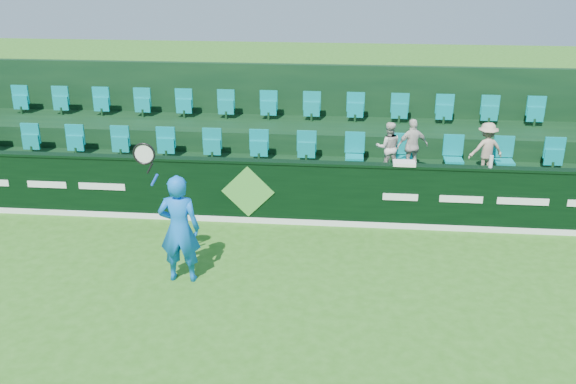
# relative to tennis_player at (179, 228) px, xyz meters

# --- Properties ---
(ground) EXTENTS (60.00, 60.00, 0.00)m
(ground) POSITION_rel_tennis_player_xyz_m (0.78, -1.40, -0.97)
(ground) COLOR #2B6718
(ground) RESTS_ON ground
(sponsor_hoarding) EXTENTS (16.00, 0.25, 1.35)m
(sponsor_hoarding) POSITION_rel_tennis_player_xyz_m (0.78, 2.60, -0.30)
(sponsor_hoarding) COLOR black
(sponsor_hoarding) RESTS_ON ground
(stand_tier_front) EXTENTS (16.00, 2.00, 0.80)m
(stand_tier_front) POSITION_rel_tennis_player_xyz_m (0.78, 3.70, -0.57)
(stand_tier_front) COLOR black
(stand_tier_front) RESTS_ON ground
(stand_tier_back) EXTENTS (16.00, 1.80, 1.30)m
(stand_tier_back) POSITION_rel_tennis_player_xyz_m (0.78, 5.60, -0.32)
(stand_tier_back) COLOR black
(stand_tier_back) RESTS_ON ground
(stand_rear) EXTENTS (16.00, 4.10, 2.60)m
(stand_rear) POSITION_rel_tennis_player_xyz_m (0.78, 6.04, 0.24)
(stand_rear) COLOR black
(stand_rear) RESTS_ON ground
(seat_row_front) EXTENTS (13.50, 0.50, 0.60)m
(seat_row_front) POSITION_rel_tennis_player_xyz_m (0.78, 4.10, 0.13)
(seat_row_front) COLOR #05898E
(seat_row_front) RESTS_ON stand_tier_front
(seat_row_back) EXTENTS (13.50, 0.50, 0.60)m
(seat_row_back) POSITION_rel_tennis_player_xyz_m (0.78, 5.90, 0.63)
(seat_row_back) COLOR #05898E
(seat_row_back) RESTS_ON stand_tier_back
(tennis_player) EXTENTS (1.08, 0.48, 2.56)m
(tennis_player) POSITION_rel_tennis_player_xyz_m (0.00, 0.00, 0.00)
(tennis_player) COLOR blue
(tennis_player) RESTS_ON ground
(spectator_left) EXTENTS (0.58, 0.47, 1.12)m
(spectator_left) POSITION_rel_tennis_player_xyz_m (3.66, 3.72, 0.39)
(spectator_left) COLOR beige
(spectator_left) RESTS_ON stand_tier_front
(spectator_middle) EXTENTS (0.76, 0.50, 1.20)m
(spectator_middle) POSITION_rel_tennis_player_xyz_m (4.17, 3.72, 0.43)
(spectator_middle) COLOR silver
(spectator_middle) RESTS_ON stand_tier_front
(spectator_right) EXTENTS (0.83, 0.60, 1.16)m
(spectator_right) POSITION_rel_tennis_player_xyz_m (5.73, 3.72, 0.41)
(spectator_right) COLOR tan
(spectator_right) RESTS_ON stand_tier_front
(towel) EXTENTS (0.44, 0.29, 0.07)m
(towel) POSITION_rel_tennis_player_xyz_m (3.92, 2.60, 0.41)
(towel) COLOR white
(towel) RESTS_ON sponsor_hoarding
(drinks_bottle) EXTENTS (0.08, 0.08, 0.25)m
(drinks_bottle) POSITION_rel_tennis_player_xyz_m (5.60, 2.60, 0.50)
(drinks_bottle) COLOR silver
(drinks_bottle) RESTS_ON sponsor_hoarding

